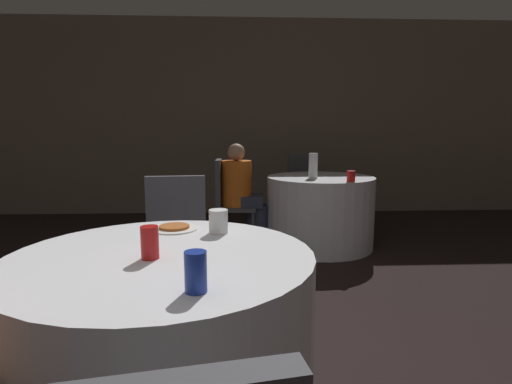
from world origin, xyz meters
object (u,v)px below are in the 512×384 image
table_near (165,344)px  soda_can_red (150,242)px  table_far (320,212)px  soda_can_blue (196,272)px  person_orange_shirt (244,196)px  chair_far_west (227,196)px  pizza_plate_near (174,228)px  chair_far_north (303,184)px  chair_near_north (176,237)px  bottle_far (313,166)px

table_near → soda_can_red: 0.44m
table_far → soda_can_red: bearing=-114.2°
table_near → table_far: 2.84m
table_far → soda_can_blue: soda_can_blue is taller
table_near → person_orange_shirt: (0.36, 2.62, 0.17)m
soda_can_blue → table_far: bearing=71.6°
chair_far_west → soda_can_blue: 3.01m
soda_can_blue → soda_can_red: bearing=122.1°
pizza_plate_near → soda_can_blue: 0.79m
table_near → table_far: size_ratio=1.06×
chair_far_north → pizza_plate_near: chair_far_north is taller
chair_near_north → pizza_plate_near: 0.64m
soda_can_red → person_orange_shirt: bearing=81.7°
chair_far_west → person_orange_shirt: bearing=90.0°
table_near → chair_far_north: (1.14, 3.57, 0.17)m
chair_near_north → soda_can_red: (0.07, -1.05, 0.26)m
soda_can_blue → bottle_far: bottle_far is taller
table_far → pizza_plate_near: bearing=-118.0°
table_far → soda_can_blue: (-0.99, -2.97, 0.43)m
table_near → bottle_far: size_ratio=4.68×
person_orange_shirt → pizza_plate_near: size_ratio=4.74×
person_orange_shirt → table_far: bearing=90.0°
pizza_plate_near → bottle_far: 2.33m
chair_far_north → pizza_plate_near: (-1.15, -3.17, 0.21)m
table_near → pizza_plate_near: pizza_plate_near is taller
table_far → chair_far_north: size_ratio=1.20×
person_orange_shirt → soda_can_blue: bearing=-1.6°
table_far → bottle_far: 0.52m
chair_far_north → soda_can_red: (-1.17, -3.62, 0.26)m
chair_far_north → soda_can_red: chair_far_north is taller
chair_far_north → soda_can_blue: bearing=75.2°
chair_far_north → soda_can_red: bearing=71.1°
chair_near_north → bottle_far: size_ratio=3.68×
person_orange_shirt → bottle_far: (0.69, -0.16, 0.33)m
chair_far_west → chair_far_north: same height
chair_near_north → pizza_plate_near: bearing=92.6°
soda_can_red → chair_near_north: bearing=93.7°
chair_far_west → table_far: bearing=90.0°
table_far → soda_can_red: soda_can_red is taller
pizza_plate_near → bottle_far: (1.06, 2.07, 0.12)m
chair_near_north → person_orange_shirt: size_ratio=0.85×
chair_near_north → chair_far_north: 2.85m
pizza_plate_near → soda_can_red: bearing=-92.5°
person_orange_shirt → pizza_plate_near: 2.27m
chair_near_north → bottle_far: 1.89m
table_far → chair_far_west: chair_far_west is taller
table_near → chair_far_north: 3.75m
person_orange_shirt → chair_far_north: bearing=142.5°
table_near → person_orange_shirt: bearing=82.2°
chair_far_north → soda_can_blue: (-0.97, -3.94, 0.26)m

